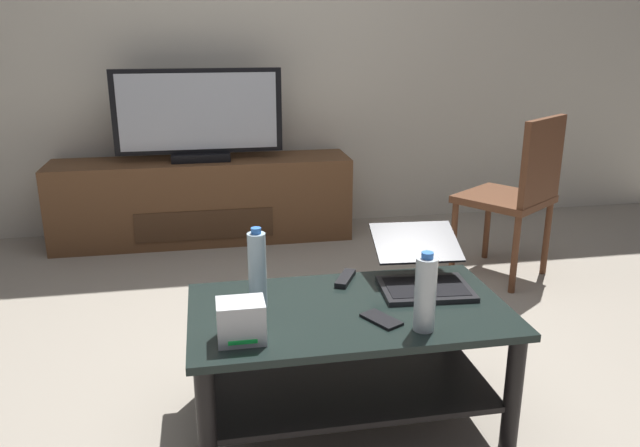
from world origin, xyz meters
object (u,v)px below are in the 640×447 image
object	(u,v)px
water_bottle_near	(257,270)
water_bottle_far	(425,294)
media_cabinet	(204,200)
cell_phone	(381,319)
tv_remote	(345,278)
dining_chair	(519,190)
laptop	(421,269)
television	(199,117)
coffee_table	(349,343)
router_box	(241,321)

from	to	relation	value
water_bottle_near	water_bottle_far	bearing A→B (deg)	-27.96
media_cabinet	water_bottle_far	bearing A→B (deg)	-73.79
cell_phone	tv_remote	xyz separation A→B (m)	(-0.04, 0.35, 0.01)
dining_chair	laptop	bearing A→B (deg)	-132.60
laptop	tv_remote	size ratio (longest dim) A/B	2.68
water_bottle_far	laptop	bearing A→B (deg)	71.83
television	laptop	bearing A→B (deg)	-67.99
laptop	water_bottle_near	bearing A→B (deg)	-172.13
media_cabinet	laptop	distance (m)	2.18
media_cabinet	water_bottle_near	xyz separation A→B (m)	(0.18, -2.10, 0.31)
cell_phone	coffee_table	bearing A→B (deg)	95.53
television	water_bottle_near	xyz separation A→B (m)	(0.18, -2.07, -0.24)
router_box	dining_chair	bearing A→B (deg)	39.22
water_bottle_near	cell_phone	world-z (taller)	water_bottle_near
router_box	tv_remote	world-z (taller)	router_box
coffee_table	water_bottle_far	distance (m)	0.39
laptop	water_bottle_far	xyz separation A→B (m)	(-0.12, -0.35, 0.07)
water_bottle_near	water_bottle_far	size ratio (longest dim) A/B	1.09
coffee_table	water_bottle_near	distance (m)	0.42
dining_chair	cell_phone	world-z (taller)	dining_chair
coffee_table	television	distance (m)	2.25
media_cabinet	laptop	size ratio (longest dim) A/B	4.54
water_bottle_near	cell_phone	distance (m)	0.45
cell_phone	laptop	bearing A→B (deg)	21.33
coffee_table	router_box	distance (m)	0.46
water_bottle_far	tv_remote	xyz separation A→B (m)	(-0.16, 0.44, -0.11)
media_cabinet	router_box	xyz separation A→B (m)	(0.11, -2.33, 0.24)
television	water_bottle_far	distance (m)	2.45
coffee_table	laptop	size ratio (longest dim) A/B	2.57
coffee_table	tv_remote	xyz separation A→B (m)	(0.04, 0.23, 0.15)
water_bottle_near	tv_remote	xyz separation A→B (m)	(0.35, 0.17, -0.13)
media_cabinet	water_bottle_far	world-z (taller)	water_bottle_far
media_cabinet	dining_chair	bearing A→B (deg)	-30.63
media_cabinet	water_bottle_near	distance (m)	2.13
tv_remote	router_box	bearing A→B (deg)	-108.95
dining_chair	laptop	world-z (taller)	dining_chair
dining_chair	water_bottle_far	distance (m)	1.70
media_cabinet	router_box	bearing A→B (deg)	-87.32
water_bottle_near	cell_phone	size ratio (longest dim) A/B	2.06
television	dining_chair	bearing A→B (deg)	-30.09
television	tv_remote	distance (m)	2.01
coffee_table	television	xyz separation A→B (m)	(-0.49, 2.14, 0.52)
water_bottle_far	cell_phone	distance (m)	0.19
laptop	cell_phone	bearing A→B (deg)	-130.63
tv_remote	cell_phone	bearing A→B (deg)	-56.00
television	cell_phone	distance (m)	2.36
water_bottle_far	tv_remote	size ratio (longest dim) A/B	1.65
television	water_bottle_near	size ratio (longest dim) A/B	3.70
router_box	television	bearing A→B (deg)	92.70
coffee_table	water_bottle_far	size ratio (longest dim) A/B	4.18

